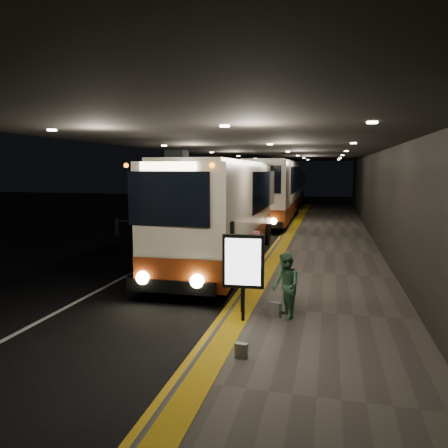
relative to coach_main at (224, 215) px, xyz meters
The scene contains 17 objects.
ground 3.46m from the coach_main, 106.74° to the right, with size 90.00×90.00×0.00m, color black.
lane_line_white 3.89m from the coach_main, 140.45° to the left, with size 0.12×50.00×0.01m, color silver.
kerb_stripe_yellow 3.22m from the coach_main, 55.47° to the left, with size 0.18×50.00×0.01m, color gold.
sidewalk 4.80m from the coach_main, 29.24° to the left, with size 4.50×50.00×0.15m, color #514C44.
tactile_strip 3.40m from the coach_main, 47.49° to the left, with size 0.50×50.00×0.01m, color gold.
terminal_wall 6.63m from the coach_main, 19.55° to the left, with size 0.10×50.00×6.00m, color black.
support_columns 2.66m from the coach_main, 153.20° to the left, with size 0.80×24.80×4.40m.
canopy 3.90m from the coach_main, 52.89° to the left, with size 9.00×50.00×0.40m, color black.
coach_main is the anchor object (origin of this frame).
coach_second 13.35m from the coach_main, 88.72° to the left, with size 2.87×12.99×4.07m.
coach_third 26.13m from the coach_main, 89.60° to the left, with size 2.59×11.74×3.68m.
passenger_boarding 4.28m from the coach_main, 62.19° to the right, with size 0.59×0.39×1.62m, color #B15266.
passenger_waiting_green 7.33m from the coach_main, 64.98° to the right, with size 0.75×0.46×1.54m, color #447B53.
bag_polka 7.29m from the coach_main, 66.62° to the right, with size 0.29×0.12×0.35m, color black.
bag_plain 9.43m from the coach_main, 74.38° to the right, with size 0.22×0.13×0.28m, color #B5B6AB.
info_sign 7.35m from the coach_main, 72.94° to the right, with size 0.95×0.17×2.01m.
stanchion_post 6.85m from the coach_main, 72.68° to the right, with size 0.05×0.05×1.10m, color black.
Camera 1 is at (4.85, -13.70, 3.62)m, focal length 35.00 mm.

